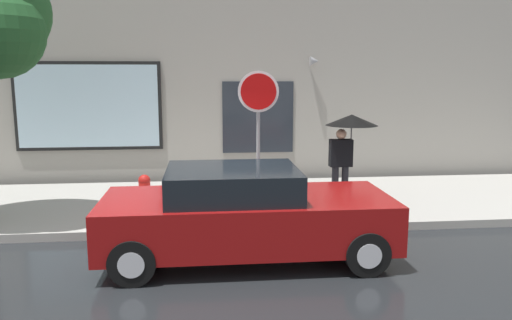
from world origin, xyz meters
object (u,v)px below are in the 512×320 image
pedestrian_with_umbrella (349,132)px  stop_sign (258,114)px  parked_car (244,214)px  fire_hydrant (145,194)px

pedestrian_with_umbrella → stop_sign: (-1.89, -0.58, 0.42)m
parked_car → fire_hydrant: parked_car is taller
parked_car → pedestrian_with_umbrella: 3.56m
parked_car → pedestrian_with_umbrella: (2.32, 2.54, 0.93)m
fire_hydrant → stop_sign: stop_sign is taller
parked_car → pedestrian_with_umbrella: bearing=47.6°
stop_sign → pedestrian_with_umbrella: bearing=17.1°
fire_hydrant → stop_sign: 2.67m
parked_car → fire_hydrant: size_ratio=5.82×
pedestrian_with_umbrella → stop_sign: size_ratio=0.68×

